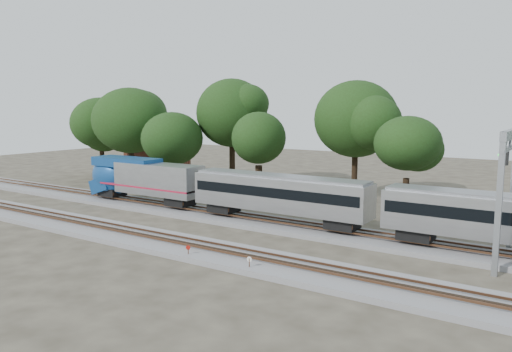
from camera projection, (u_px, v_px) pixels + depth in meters
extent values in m
plane|color=#383328|center=(178.00, 231.00, 43.91)|extent=(160.00, 160.00, 0.00)
cube|color=slate|center=(220.00, 216.00, 48.85)|extent=(160.00, 5.00, 0.40)
cube|color=brown|center=(215.00, 213.00, 48.19)|extent=(160.00, 0.08, 0.15)
cube|color=brown|center=(224.00, 210.00, 49.38)|extent=(160.00, 0.08, 0.15)
cube|color=slate|center=(145.00, 239.00, 40.58)|extent=(160.00, 5.00, 0.40)
cube|color=brown|center=(138.00, 235.00, 39.92)|extent=(160.00, 0.08, 0.15)
cube|color=brown|center=(151.00, 231.00, 41.11)|extent=(160.00, 0.08, 0.15)
cube|color=silver|center=(158.00, 179.00, 52.86)|extent=(10.43, 2.95, 3.25)
ellipsoid|color=navy|center=(111.00, 176.00, 56.96)|extent=(5.31, 3.07, 4.52)
cube|color=navy|center=(126.00, 162.00, 55.27)|extent=(8.36, 2.89, 0.98)
cube|color=black|center=(113.00, 168.00, 56.56)|extent=(0.44, 2.26, 1.29)
cube|color=maroon|center=(151.00, 186.00, 53.62)|extent=(12.79, 2.99, 0.18)
cube|color=black|center=(112.00, 192.00, 57.14)|extent=(2.56, 2.16, 0.89)
cube|color=black|center=(180.00, 201.00, 51.51)|extent=(2.56, 2.16, 0.89)
cube|color=silver|center=(279.00, 194.00, 44.78)|extent=(17.11, 2.95, 2.95)
cube|color=black|center=(279.00, 190.00, 44.74)|extent=(16.52, 3.00, 0.89)
cube|color=gray|center=(279.00, 177.00, 44.57)|extent=(16.72, 2.36, 0.34)
cube|color=black|center=(224.00, 207.00, 48.42)|extent=(2.56, 2.16, 0.89)
cube|color=black|center=(342.00, 223.00, 41.67)|extent=(2.56, 2.16, 0.89)
cube|color=silver|center=(507.00, 219.00, 34.70)|extent=(17.11, 2.95, 2.95)
cube|color=black|center=(507.00, 215.00, 34.66)|extent=(16.52, 3.00, 0.89)
cube|color=gray|center=(509.00, 197.00, 34.49)|extent=(16.72, 2.36, 0.34)
cube|color=black|center=(416.00, 233.00, 38.34)|extent=(2.56, 2.16, 0.89)
cylinder|color=#512D19|center=(188.00, 253.00, 35.60)|extent=(0.06, 0.06, 0.93)
cylinder|color=#B0130C|center=(188.00, 248.00, 35.55)|extent=(0.32, 0.15, 0.33)
cylinder|color=#512D19|center=(249.00, 266.00, 32.77)|extent=(0.07, 0.07, 0.98)
cylinder|color=silver|center=(249.00, 259.00, 32.71)|extent=(0.35, 0.11, 0.35)
cube|color=#512D19|center=(196.00, 255.00, 36.13)|extent=(0.57, 0.44, 0.30)
cube|color=gray|center=(499.00, 205.00, 31.57)|extent=(0.36, 0.36, 9.30)
cube|color=gray|center=(511.00, 134.00, 33.96)|extent=(0.41, 7.65, 0.62)
cube|color=gray|center=(510.00, 148.00, 34.09)|extent=(0.26, 7.65, 0.26)
cube|color=black|center=(502.00, 160.00, 33.34)|extent=(0.26, 0.52, 1.24)
cube|color=black|center=(507.00, 157.00, 35.39)|extent=(0.26, 0.52, 1.24)
cube|color=brown|center=(157.00, 161.00, 82.93)|extent=(10.46, 8.13, 3.79)
cube|color=black|center=(156.00, 147.00, 82.61)|extent=(10.69, 8.36, 0.85)
cylinder|color=black|center=(102.00, 163.00, 76.48)|extent=(0.70, 0.70, 4.52)
ellipsoid|color=black|center=(101.00, 123.00, 75.63)|extent=(8.53, 8.53, 7.25)
cylinder|color=black|center=(132.00, 166.00, 71.83)|extent=(0.70, 0.70, 4.78)
ellipsoid|color=black|center=(130.00, 121.00, 70.93)|extent=(9.02, 9.02, 7.67)
cylinder|color=black|center=(173.00, 176.00, 65.36)|extent=(0.70, 0.70, 3.63)
ellipsoid|color=black|center=(172.00, 139.00, 64.68)|extent=(6.84, 6.84, 5.81)
cylinder|color=black|center=(232.00, 167.00, 68.42)|extent=(0.70, 0.70, 5.39)
ellipsoid|color=black|center=(232.00, 113.00, 67.41)|extent=(10.16, 10.16, 8.63)
cylinder|color=black|center=(259.00, 181.00, 59.91)|extent=(0.70, 0.70, 3.86)
ellipsoid|color=black|center=(259.00, 138.00, 59.18)|extent=(7.28, 7.28, 6.18)
cylinder|color=black|center=(354.00, 178.00, 58.64)|extent=(0.70, 0.70, 5.08)
ellipsoid|color=black|center=(356.00, 119.00, 57.69)|extent=(9.57, 9.57, 8.14)
cylinder|color=black|center=(405.00, 198.00, 48.62)|extent=(0.70, 0.70, 3.96)
ellipsoid|color=black|center=(408.00, 143.00, 47.88)|extent=(7.47, 7.47, 6.35)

